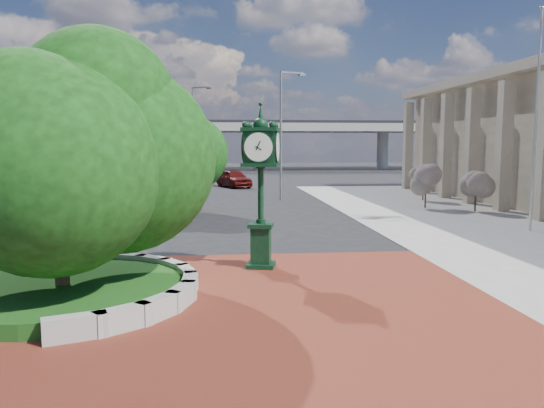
{
  "coord_description": "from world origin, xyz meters",
  "views": [
    {
      "loc": [
        -0.95,
        -13.61,
        3.95
      ],
      "look_at": [
        0.5,
        1.5,
        2.23
      ],
      "focal_mm": 35.0,
      "sensor_mm": 36.0,
      "label": 1
    }
  ],
  "objects_px": {
    "parked_car": "(234,178)",
    "flagpole_a": "(536,118)",
    "post_clock": "(261,180)",
    "street_lamp_far": "(195,127)",
    "street_lamp_near": "(284,125)"
  },
  "relations": [
    {
      "from": "parked_car",
      "to": "flagpole_a",
      "type": "distance_m",
      "value": 29.62
    },
    {
      "from": "parked_car",
      "to": "post_clock",
      "type": "bearing_deg",
      "value": -112.8
    },
    {
      "from": "flagpole_a",
      "to": "street_lamp_far",
      "type": "distance_m",
      "value": 38.17
    },
    {
      "from": "post_clock",
      "to": "street_lamp_near",
      "type": "xyz_separation_m",
      "value": [
        3.18,
        20.8,
        2.44
      ]
    },
    {
      "from": "parked_car",
      "to": "street_lamp_near",
      "type": "xyz_separation_m",
      "value": [
        3.27,
        -11.54,
        4.46
      ]
    },
    {
      "from": "parked_car",
      "to": "flagpole_a",
      "type": "height_order",
      "value": "flagpole_a"
    },
    {
      "from": "street_lamp_far",
      "to": "flagpole_a",
      "type": "bearing_deg",
      "value": -64.14
    },
    {
      "from": "street_lamp_near",
      "to": "street_lamp_far",
      "type": "xyz_separation_m",
      "value": [
        -7.08,
        19.53,
        0.53
      ]
    },
    {
      "from": "parked_car",
      "to": "street_lamp_far",
      "type": "bearing_deg",
      "value": 92.51
    },
    {
      "from": "flagpole_a",
      "to": "street_lamp_far",
      "type": "relative_size",
      "value": 1.0
    },
    {
      "from": "flagpole_a",
      "to": "street_lamp_near",
      "type": "relative_size",
      "value": 1.1
    },
    {
      "from": "street_lamp_near",
      "to": "street_lamp_far",
      "type": "relative_size",
      "value": 0.91
    },
    {
      "from": "flagpole_a",
      "to": "street_lamp_near",
      "type": "xyz_separation_m",
      "value": [
        -9.57,
        14.81,
        0.19
      ]
    },
    {
      "from": "post_clock",
      "to": "flagpole_a",
      "type": "height_order",
      "value": "flagpole_a"
    },
    {
      "from": "post_clock",
      "to": "parked_car",
      "type": "height_order",
      "value": "post_clock"
    }
  ]
}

